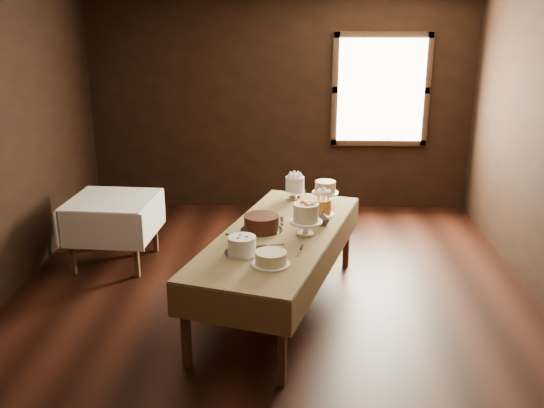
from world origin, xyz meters
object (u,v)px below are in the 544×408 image
Objects in this scene: cake_meringue at (295,188)px; cake_cream at (271,259)px; flower_vase at (323,218)px; cake_server_c at (282,219)px; cake_speckled at (325,193)px; cake_server_b at (299,253)px; cake_chocolate at (262,224)px; cake_server_e at (242,237)px; cake_flowers at (306,221)px; cake_caramel at (321,207)px; cake_server_a at (275,245)px; display_table at (279,238)px; cake_server_d at (315,223)px; side_table at (112,206)px; cake_swirl at (242,246)px.

cake_cream is at bearing -96.16° from cake_meringue.
flower_vase reaches higher than cake_cream.
cake_cream is at bearing 173.60° from cake_server_c.
cake_speckled reaches higher than cake_server_b.
cake_chocolate reaches higher than cake_server_e.
cake_meringue is 0.89× the size of cake_flowers.
cake_server_a is at bearing -117.37° from cake_caramel.
cake_server_e is (-0.49, 0.33, 0.00)m from cake_server_b.
cake_server_b is at bearing -9.74° from cake_server_e.
cake_speckled is at bearing 82.09° from cake_caramel.
cake_caramel is 0.60× the size of cake_chocolate.
cake_chocolate is 1.74× the size of cake_server_e.
cake_caramel is 0.90m from cake_server_a.
cake_chocolate reaches higher than flower_vase.
cake_cream is (0.11, -0.73, -0.02)m from cake_chocolate.
cake_server_a is 1.00× the size of cake_server_b.
cake_server_e is (-0.33, -0.47, 0.00)m from cake_server_c.
flower_vase is at bearing 50.48° from cake_server_e.
cake_chocolate is at bearing -136.24° from cake_server_b.
cake_chocolate is 1.42× the size of cake_flowers.
cake_meringue is 0.62× the size of cake_chocolate.
cake_flowers reaches higher than cake_cream.
cake_flowers is at bearing -153.10° from cake_server_c.
cake_meringue is at bearing -168.24° from cake_server_b.
flower_vase is (0.00, -0.28, -0.01)m from cake_caramel.
cake_speckled is 0.98× the size of cake_flowers.
cake_server_e is (-0.32, -0.14, 0.06)m from display_table.
cake_speckled is 0.66m from cake_server_d.
cake_meringue is 2.00× the size of flower_vase.
cake_caramel is at bearing 46.11° from cake_server_a.
cake_server_d is (2.10, -0.76, 0.11)m from side_table.
flower_vase is (0.71, 0.35, 0.06)m from cake_server_e.
cake_speckled is (0.31, -0.11, -0.01)m from cake_meringue.
cake_server_c and cake_server_e have the same top height.
display_table is 1.00m from cake_meringue.
display_table is 0.34m from cake_server_c.
cake_server_d is at bearing -100.28° from cake_speckled.
cake_swirl is 1.20× the size of cake_server_e.
cake_swirl is 2.21× the size of flower_vase.
cake_server_a is at bearing -97.04° from cake_meringue.
cake_swirl is 1.20× the size of cake_server_c.
cake_meringue reaches higher than display_table.
cake_server_a reaches higher than side_table.
cake_server_d reaches higher than side_table.
cake_speckled is at bearing 77.09° from cake_flowers.
cake_server_d is at bearing -75.73° from cake_meringue.
cake_caramel is (-0.05, -0.38, -0.03)m from cake_speckled.
display_table is at bearing -11.95° from cake_chocolate.
cake_server_c is at bearing -157.42° from cake_caramel.
cake_server_e is at bearing 133.63° from cake_server_a.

